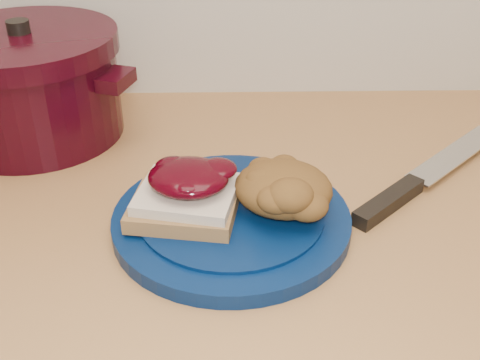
{
  "coord_description": "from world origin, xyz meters",
  "views": [
    {
      "loc": [
        -0.05,
        0.87,
        1.31
      ],
      "look_at": [
        -0.04,
        1.44,
        0.95
      ],
      "focal_mm": 45.0,
      "sensor_mm": 36.0,
      "label": 1
    }
  ],
  "objects_px": {
    "dutch_oven": "(29,84)",
    "plate": "(232,220)",
    "chef_knife": "(408,188)",
    "pepper_grinder": "(29,80)"
  },
  "relations": [
    {
      "from": "chef_knife",
      "to": "plate",
      "type": "bearing_deg",
      "value": 152.75
    },
    {
      "from": "pepper_grinder",
      "to": "chef_knife",
      "type": "bearing_deg",
      "value": -21.81
    },
    {
      "from": "chef_knife",
      "to": "dutch_oven",
      "type": "bearing_deg",
      "value": 117.19
    },
    {
      "from": "dutch_oven",
      "to": "plate",
      "type": "bearing_deg",
      "value": -40.31
    },
    {
      "from": "dutch_oven",
      "to": "pepper_grinder",
      "type": "distance_m",
      "value": 0.03
    },
    {
      "from": "pepper_grinder",
      "to": "dutch_oven",
      "type": "bearing_deg",
      "value": -70.18
    },
    {
      "from": "dutch_oven",
      "to": "pepper_grinder",
      "type": "bearing_deg",
      "value": 109.82
    },
    {
      "from": "plate",
      "to": "pepper_grinder",
      "type": "bearing_deg",
      "value": 137.45
    },
    {
      "from": "plate",
      "to": "chef_knife",
      "type": "height_order",
      "value": "same"
    },
    {
      "from": "chef_knife",
      "to": "pepper_grinder",
      "type": "height_order",
      "value": "pepper_grinder"
    }
  ]
}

